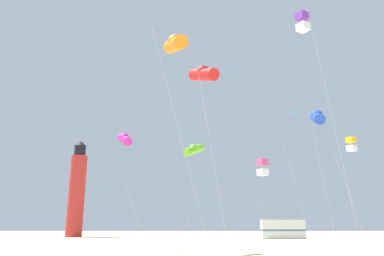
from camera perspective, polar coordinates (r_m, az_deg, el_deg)
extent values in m
cylinder|color=silver|center=(15.57, -1.48, -2.91)|extent=(2.97, 0.96, 11.16)
cylinder|color=orange|center=(18.88, -2.73, 12.96)|extent=(1.43, 2.59, 1.48)
sphere|color=orange|center=(18.95, -2.72, 13.37)|extent=(0.76, 0.76, 0.76)
cylinder|color=silver|center=(23.92, 10.98, -12.86)|extent=(2.48, 0.75, 6.09)
cube|color=#E54C8C|center=(25.51, 10.92, -5.29)|extent=(0.82, 0.82, 0.44)
cube|color=white|center=(25.41, 10.99, -6.85)|extent=(0.82, 0.82, 0.44)
cylinder|color=silver|center=(23.68, 20.07, -8.69)|extent=(1.00, 0.23, 9.01)
cylinder|color=blue|center=(24.97, 19.03, 1.50)|extent=(1.21, 2.59, 1.48)
sphere|color=blue|center=(25.01, 19.00, 1.83)|extent=(0.76, 0.76, 0.76)
cylinder|color=silver|center=(18.60, 3.39, -5.72)|extent=(1.72, 0.96, 10.58)
cylinder|color=red|center=(20.86, 1.73, 8.41)|extent=(1.82, 2.52, 1.48)
sphere|color=red|center=(20.92, 1.73, 8.79)|extent=(0.76, 0.76, 0.76)
cylinder|color=silver|center=(19.90, 21.50, -0.43)|extent=(2.38, 1.58, 13.90)
cube|color=purple|center=(23.42, 16.86, 16.41)|extent=(0.82, 0.82, 0.44)
cube|color=white|center=(23.07, 16.99, 14.92)|extent=(0.82, 0.82, 0.44)
cylinder|color=silver|center=(32.22, 15.49, -7.46)|extent=(2.52, 1.38, 12.28)
cube|color=#1EB2D1|center=(34.82, 15.36, 2.38)|extent=(1.22, 1.22, 0.40)
cylinder|color=#1EB2D1|center=(34.64, 15.43, 1.35)|extent=(0.04, 0.04, 1.10)
cylinder|color=silver|center=(30.06, 23.57, -9.95)|extent=(1.50, 1.70, 8.48)
cube|color=yellow|center=(31.67, 23.61, -1.71)|extent=(0.82, 0.82, 0.44)
cube|color=white|center=(31.54, 23.74, -2.94)|extent=(0.82, 0.82, 0.44)
cylinder|color=silver|center=(30.40, -1.67, -11.00)|extent=(2.66, 1.98, 8.66)
cylinder|color=#72D12D|center=(32.26, 0.20, -3.46)|extent=(2.05, 2.42, 1.48)
sphere|color=#72D12D|center=(32.29, 0.20, -3.20)|extent=(0.76, 0.76, 0.76)
cylinder|color=silver|center=(28.78, -10.06, -10.03)|extent=(3.27, 1.60, 9.22)
cylinder|color=#D826A5|center=(31.19, -10.62, -1.77)|extent=(1.72, 2.55, 1.48)
sphere|color=#D826A5|center=(31.22, -10.61, -1.50)|extent=(0.76, 0.76, 0.76)
cylinder|color=red|center=(67.77, -17.76, -10.04)|extent=(2.80, 2.80, 14.00)
cylinder|color=black|center=(68.76, -17.26, -3.48)|extent=(2.00, 2.00, 1.80)
cone|color=black|center=(69.02, -17.17, -2.34)|extent=(2.20, 2.20, 1.00)
cube|color=white|center=(59.03, 13.98, -15.18)|extent=(6.48, 2.55, 2.80)
cube|color=#4C608C|center=(59.04, 13.99, -15.31)|extent=(6.53, 2.59, 0.24)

